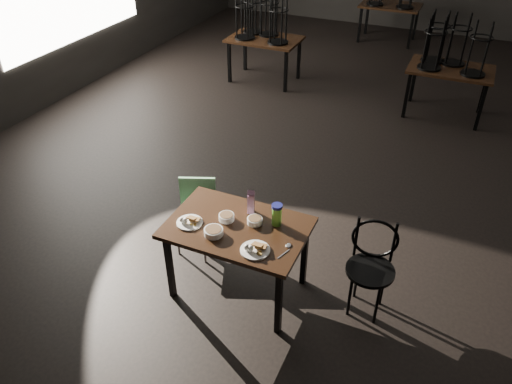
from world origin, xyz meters
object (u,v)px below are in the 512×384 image
at_px(water_bottle, 277,214).
at_px(main_table, 237,233).
at_px(juice_carton, 251,202).
at_px(school_chair, 197,209).
at_px(bentwood_chair, 372,261).

bearing_deg(water_bottle, main_table, -151.79).
xyz_separation_m(juice_carton, water_bottle, (0.27, -0.07, -0.00)).
bearing_deg(school_chair, bentwood_chair, -25.31).
height_order(juice_carton, water_bottle, juice_carton).
relative_size(bentwood_chair, school_chair, 1.14).
distance_m(main_table, school_chair, 0.78).
bearing_deg(school_chair, main_table, -54.04).
xyz_separation_m(juice_carton, school_chair, (-0.66, 0.17, -0.39)).
relative_size(juice_carton, water_bottle, 1.15).
bearing_deg(water_bottle, juice_carton, 166.01).
height_order(main_table, juice_carton, juice_carton).
xyz_separation_m(bentwood_chair, school_chair, (-1.76, 0.10, -0.06)).
height_order(main_table, school_chair, school_chair).
relative_size(main_table, water_bottle, 5.88).
distance_m(bentwood_chair, school_chair, 1.76).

